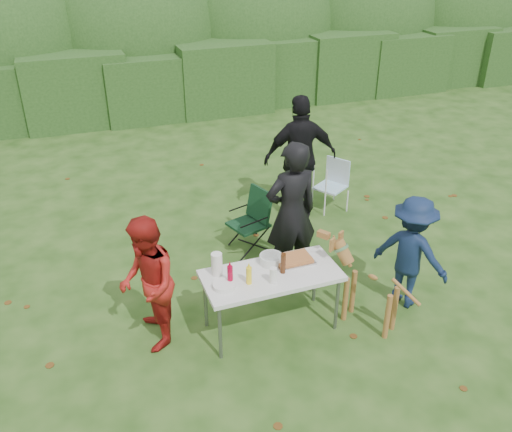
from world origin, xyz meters
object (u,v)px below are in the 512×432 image
object	(u,v)px
child	(411,253)
paper_towel_roll	(217,264)
folding_table	(271,278)
person_cook	(291,214)
person_red_jacket	(148,284)
beer_bottle	(283,263)
person_black_puffy	(300,157)
dog	(371,289)
lawn_chair	(331,185)
ketchup_bottle	(230,275)
mustard_bottle	(249,275)
camping_chair	(248,221)

from	to	relation	value
child	paper_towel_roll	world-z (taller)	child
folding_table	person_cook	world-z (taller)	person_cook
person_red_jacket	beer_bottle	size ratio (longest dim) A/B	6.35
beer_bottle	person_black_puffy	bearing A→B (deg)	61.75
child	dog	bearing A→B (deg)	75.83
person_black_puffy	lawn_chair	world-z (taller)	person_black_puffy
person_cook	ketchup_bottle	size ratio (longest dim) A/B	8.54
beer_bottle	folding_table	bearing A→B (deg)	168.76
dog	mustard_bottle	distance (m)	1.43
folding_table	child	size ratio (longest dim) A/B	1.06
lawn_chair	beer_bottle	distance (m)	3.11
person_cook	lawn_chair	bearing A→B (deg)	-134.29
person_red_jacket	person_black_puffy	size ratio (longest dim) A/B	0.80
person_black_puffy	lawn_chair	distance (m)	0.78
person_cook	beer_bottle	world-z (taller)	person_cook
person_cook	person_black_puffy	xyz separation A→B (m)	(0.84, 1.57, 0.02)
dog	lawn_chair	distance (m)	2.91
mustard_bottle	paper_towel_roll	distance (m)	0.39
dog	folding_table	bearing A→B (deg)	40.13
person_red_jacket	folding_table	bearing A→B (deg)	83.53
person_cook	person_black_puffy	size ratio (longest dim) A/B	0.98
mustard_bottle	person_cook	bearing A→B (deg)	46.30
dog	beer_bottle	size ratio (longest dim) A/B	4.35
camping_chair	ketchup_bottle	size ratio (longest dim) A/B	3.99
child	lawn_chair	bearing A→B (deg)	-39.40
person_black_puffy	child	bearing A→B (deg)	104.14
person_black_puffy	dog	size ratio (longest dim) A/B	1.84
person_red_jacket	child	size ratio (longest dim) A/B	1.08
paper_towel_roll	camping_chair	bearing A→B (deg)	59.43
person_black_puffy	camping_chair	distance (m)	1.41
person_red_jacket	person_black_puffy	bearing A→B (deg)	132.32
person_cook	child	size ratio (longest dim) A/B	1.33
lawn_chair	dog	bearing A→B (deg)	39.93
person_red_jacket	camping_chair	distance (m)	2.22
person_red_jacket	mustard_bottle	bearing A→B (deg)	76.26
mustard_bottle	child	bearing A→B (deg)	-1.08
folding_table	person_red_jacket	distance (m)	1.32
person_cook	ketchup_bottle	world-z (taller)	person_cook
folding_table	mustard_bottle	xyz separation A→B (m)	(-0.29, -0.08, 0.15)
camping_chair	mustard_bottle	bearing A→B (deg)	52.82
person_cook	person_red_jacket	bearing A→B (deg)	14.96
child	ketchup_bottle	bearing A→B (deg)	54.47
dog	ketchup_bottle	size ratio (longest dim) A/B	4.74
person_red_jacket	dog	bearing A→B (deg)	80.20
folding_table	ketchup_bottle	world-z (taller)	ketchup_bottle
child	beer_bottle	size ratio (longest dim) A/B	5.88
ketchup_bottle	beer_bottle	xyz separation A→B (m)	(0.60, 0.00, 0.01)
person_cook	beer_bottle	size ratio (longest dim) A/B	7.83
person_cook	paper_towel_roll	world-z (taller)	person_cook
person_red_jacket	dog	xyz separation A→B (m)	(2.37, -0.57, -0.27)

